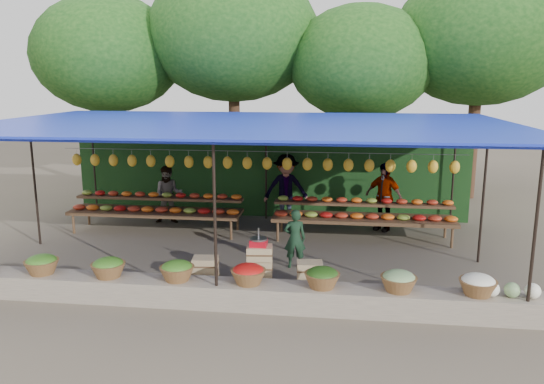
# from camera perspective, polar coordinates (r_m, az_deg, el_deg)

# --- Properties ---
(ground) EXTENTS (60.00, 60.00, 0.00)m
(ground) POSITION_cam_1_polar(r_m,az_deg,el_deg) (11.57, -2.64, -6.51)
(ground) COLOR brown
(ground) RESTS_ON ground
(stone_curb) EXTENTS (10.60, 0.55, 0.40)m
(stone_curb) POSITION_cam_1_polar(r_m,az_deg,el_deg) (8.97, -5.74, -10.81)
(stone_curb) COLOR #706659
(stone_curb) RESTS_ON ground
(stall_canopy) EXTENTS (10.80, 6.60, 2.82)m
(stall_canopy) POSITION_cam_1_polar(r_m,az_deg,el_deg) (11.09, -2.71, 6.82)
(stall_canopy) COLOR black
(stall_canopy) RESTS_ON ground
(produce_baskets) EXTENTS (8.98, 0.58, 0.34)m
(produce_baskets) POSITION_cam_1_polar(r_m,az_deg,el_deg) (8.86, -6.43, -8.60)
(produce_baskets) COLOR brown
(produce_baskets) RESTS_ON stone_curb
(netting_backdrop) EXTENTS (10.60, 0.06, 2.50)m
(netting_backdrop) POSITION_cam_1_polar(r_m,az_deg,el_deg) (14.29, -0.50, 2.25)
(netting_backdrop) COLOR #214A1A
(netting_backdrop) RESTS_ON ground
(tree_row) EXTENTS (16.51, 5.50, 7.12)m
(tree_row) POSITION_cam_1_polar(r_m,az_deg,el_deg) (16.98, 2.63, 15.49)
(tree_row) COLOR #3C2515
(tree_row) RESTS_ON ground
(fruit_table_left) EXTENTS (4.21, 0.95, 0.93)m
(fruit_table_left) POSITION_cam_1_polar(r_m,az_deg,el_deg) (13.29, -12.29, -1.61)
(fruit_table_left) COLOR #4E2E1F
(fruit_table_left) RESTS_ON ground
(fruit_table_right) EXTENTS (4.21, 0.95, 0.93)m
(fruit_table_right) POSITION_cam_1_polar(r_m,az_deg,el_deg) (12.54, 9.79, -2.31)
(fruit_table_right) COLOR #4E2E1F
(fruit_table_right) RESTS_ON ground
(crate_counter) EXTENTS (2.38, 0.39, 0.77)m
(crate_counter) POSITION_cam_1_polar(r_m,az_deg,el_deg) (9.63, -1.50, -8.43)
(crate_counter) COLOR #A77E5F
(crate_counter) RESTS_ON ground
(weighing_scale) EXTENTS (0.32, 0.32, 0.34)m
(weighing_scale) POSITION_cam_1_polar(r_m,az_deg,el_deg) (9.45, -1.45, -5.37)
(weighing_scale) COLOR red
(weighing_scale) RESTS_ON crate_counter
(vendor_seated) EXTENTS (0.47, 0.35, 1.19)m
(vendor_seated) POSITION_cam_1_polar(r_m,az_deg,el_deg) (10.51, 2.47, -5.03)
(vendor_seated) COLOR #17341F
(vendor_seated) RESTS_ON ground
(customer_left) EXTENTS (0.84, 0.72, 1.50)m
(customer_left) POSITION_cam_1_polar(r_m,az_deg,el_deg) (13.96, -11.04, -0.29)
(customer_left) COLOR slate
(customer_left) RESTS_ON ground
(customer_mid) EXTENTS (1.27, 0.89, 1.80)m
(customer_mid) POSITION_cam_1_polar(r_m,az_deg,el_deg) (13.73, 1.52, 0.35)
(customer_mid) COLOR slate
(customer_mid) RESTS_ON ground
(customer_right) EXTENTS (1.05, 0.90, 1.69)m
(customer_right) POSITION_cam_1_polar(r_m,az_deg,el_deg) (13.32, 11.91, -0.50)
(customer_right) COLOR slate
(customer_right) RESTS_ON ground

